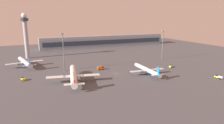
% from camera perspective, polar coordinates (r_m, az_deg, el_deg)
% --- Properties ---
extents(ground_plane, '(416.00, 416.00, 0.00)m').
position_cam_1_polar(ground_plane, '(159.43, 1.02, -3.29)').
color(ground_plane, '#4C4C51').
extents(terminal_building, '(190.81, 22.40, 16.40)m').
position_cam_1_polar(terminal_building, '(307.61, -2.07, 6.04)').
color(terminal_building, gray).
rests_on(terminal_building, ground).
extents(control_tower, '(8.00, 8.00, 48.21)m').
position_cam_1_polar(control_tower, '(233.25, -23.43, 7.65)').
color(control_tower, '#A8A8B2').
rests_on(control_tower, ground).
extents(airplane_mid_apron, '(36.29, 46.39, 11.95)m').
position_cam_1_polar(airplane_mid_apron, '(140.50, -10.95, -3.83)').
color(airplane_mid_apron, silver).
rests_on(airplane_mid_apron, ground).
extents(airplane_terminal_side, '(28.59, 36.76, 9.43)m').
position_cam_1_polar(airplane_terminal_side, '(158.55, 9.99, -2.24)').
color(airplane_terminal_side, silver).
rests_on(airplane_terminal_side, ground).
extents(airplane_near_gate, '(32.05, 40.90, 10.59)m').
position_cam_1_polar(airplane_near_gate, '(197.20, -23.58, -0.04)').
color(airplane_near_gate, silver).
rests_on(airplane_near_gate, ground).
extents(baggage_tractor, '(4.44, 4.15, 2.25)m').
position_cam_1_polar(baggage_tractor, '(184.83, 16.34, -1.18)').
color(baggage_tractor, yellow).
rests_on(baggage_tractor, ground).
extents(maintenance_van, '(2.94, 4.50, 2.25)m').
position_cam_1_polar(maintenance_van, '(155.23, -24.09, -4.43)').
color(maintenance_van, yellow).
rests_on(maintenance_van, ground).
extents(fuel_truck, '(2.48, 6.33, 2.35)m').
position_cam_1_polar(fuel_truck, '(165.63, 28.15, -3.73)').
color(fuel_truck, yellow).
rests_on(fuel_truck, ground).
extents(catering_truck, '(5.75, 2.62, 3.05)m').
position_cam_1_polar(catering_truck, '(170.47, -3.27, -1.69)').
color(catering_truck, '#D85919').
rests_on(catering_truck, ground).
extents(apron_light_west, '(4.80, 0.90, 31.42)m').
position_cam_1_polar(apron_light_west, '(168.73, -13.70, 3.38)').
color(apron_light_west, slate).
rests_on(apron_light_west, ground).
extents(apron_light_central, '(4.80, 0.90, 30.79)m').
position_cam_1_polar(apron_light_central, '(213.83, 14.28, 5.18)').
color(apron_light_central, slate).
rests_on(apron_light_central, ground).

